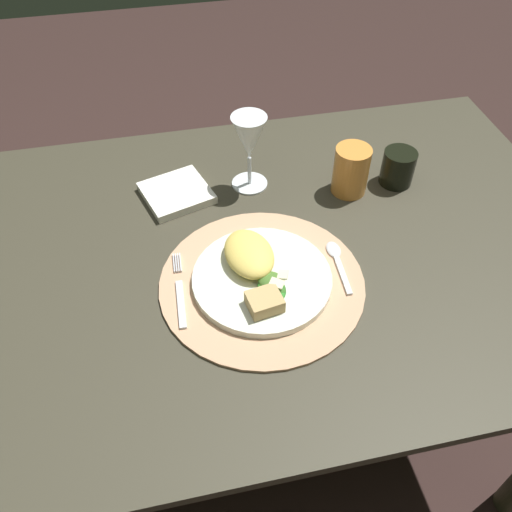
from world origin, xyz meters
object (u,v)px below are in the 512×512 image
napkin (177,193)px  wine_glass (249,140)px  dinner_plate (262,279)px  dark_tumbler (398,168)px  amber_tumbler (351,170)px  spoon (337,258)px  dining_table (272,294)px  fork (180,293)px

napkin → wine_glass: bearing=2.7°
dinner_plate → dark_tumbler: bearing=32.9°
dinner_plate → amber_tumbler: (0.23, 0.22, 0.04)m
napkin → amber_tumbler: (0.36, -0.05, 0.04)m
dark_tumbler → spoon: bearing=-134.8°
napkin → dark_tumbler: bearing=-6.2°
dark_tumbler → dining_table: bearing=-155.9°
dark_tumbler → napkin: bearing=173.8°
dinner_plate → amber_tumbler: bearing=42.7°
napkin → amber_tumbler: bearing=-8.8°
spoon → napkin: napkin is taller
dining_table → amber_tumbler: 0.30m
fork → spoon: spoon is taller
napkin → dark_tumbler: (0.46, -0.05, 0.03)m
dinner_plate → wine_glass: 0.30m
spoon → napkin: 0.36m
amber_tumbler → fork: bearing=-150.6°
fork → wine_glass: 0.34m
wine_glass → dark_tumbler: bearing=-10.6°
fork → wine_glass: (0.18, 0.28, 0.10)m
fork → spoon: size_ratio=1.31×
fork → amber_tumbler: bearing=29.4°
napkin → wine_glass: 0.19m
fork → dark_tumbler: 0.53m
napkin → wine_glass: (0.16, 0.01, 0.10)m
dinner_plate → dark_tumbler: 0.41m
dark_tumbler → dinner_plate: bearing=-147.1°
dining_table → spoon: size_ratio=9.51×
dinner_plate → fork: size_ratio=1.44×
fork → napkin: bearing=85.0°
amber_tumbler → dark_tumbler: (0.11, 0.01, -0.01)m
dinner_plate → napkin: 0.30m
dinner_plate → amber_tumbler: amber_tumbler is taller
dinner_plate → fork: 0.14m
wine_glass → dark_tumbler: (0.31, -0.06, -0.07)m
dinner_plate → spoon: (0.15, 0.02, -0.00)m
napkin → dark_tumbler: dark_tumbler is taller
spoon → wine_glass: size_ratio=0.80×
wine_glass → amber_tumbler: (0.20, -0.06, -0.06)m
amber_tumbler → dark_tumbler: amber_tumbler is taller
napkin → dark_tumbler: size_ratio=1.70×
napkin → wine_glass: wine_glass is taller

